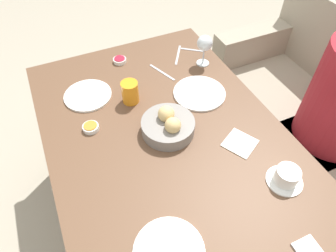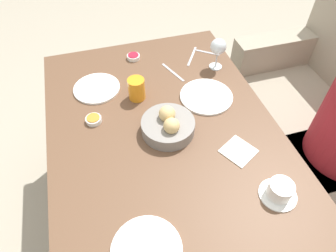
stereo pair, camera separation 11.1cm
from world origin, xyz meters
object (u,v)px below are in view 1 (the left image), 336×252
(plate_near_right, at_px, (169,252))
(juice_glass, at_px, (130,92))
(bread_basket, at_px, (168,125))
(knife_silver, at_px, (162,72))
(napkin, at_px, (240,143))
(plate_near_left, at_px, (88,95))
(plate_far_center, at_px, (199,93))
(jam_bowl_honey, at_px, (91,127))
(seated_person, at_px, (333,127))
(fork_silver, at_px, (178,55))
(spoon_coffee, at_px, (193,50))
(coffee_cup, at_px, (286,177))
(wine_glass, at_px, (205,44))
(jam_bowl_berry, at_px, (120,60))

(plate_near_right, height_order, juice_glass, juice_glass)
(bread_basket, bearing_deg, juice_glass, -161.71)
(knife_silver, height_order, napkin, napkin)
(plate_near_left, bearing_deg, plate_far_center, 67.38)
(bread_basket, distance_m, jam_bowl_honey, 0.32)
(seated_person, bearing_deg, knife_silver, -124.36)
(plate_near_right, bearing_deg, fork_silver, 152.85)
(seated_person, distance_m, spoon_coffee, 0.83)
(fork_silver, bearing_deg, plate_near_left, -76.99)
(juice_glass, xyz_separation_m, fork_silver, (-0.23, 0.34, -0.05))
(juice_glass, xyz_separation_m, napkin, (0.41, 0.31, -0.05))
(plate_near_right, bearing_deg, jam_bowl_honey, -171.46)
(bread_basket, relative_size, coffee_cup, 1.67)
(plate_near_left, xyz_separation_m, knife_silver, (-0.02, 0.37, -0.00))
(plate_near_left, distance_m, napkin, 0.70)
(bread_basket, height_order, spoon_coffee, bread_basket)
(juice_glass, distance_m, spoon_coffee, 0.49)
(jam_bowl_honey, height_order, knife_silver, jam_bowl_honey)
(plate_near_right, distance_m, fork_silver, 1.00)
(spoon_coffee, bearing_deg, jam_bowl_honey, -62.81)
(seated_person, relative_size, plate_near_right, 5.55)
(spoon_coffee, height_order, napkin, napkin)
(bread_basket, height_order, juice_glass, bread_basket)
(bread_basket, xyz_separation_m, wine_glass, (-0.34, 0.35, 0.08))
(jam_bowl_berry, height_order, knife_silver, jam_bowl_berry)
(seated_person, height_order, spoon_coffee, seated_person)
(plate_near_right, distance_m, knife_silver, 0.86)
(seated_person, height_order, plate_near_left, seated_person)
(knife_silver, relative_size, napkin, 1.06)
(plate_near_right, bearing_deg, jam_bowl_berry, 170.36)
(plate_near_left, height_order, coffee_cup, coffee_cup)
(plate_far_center, xyz_separation_m, wine_glass, (-0.19, 0.12, 0.11))
(jam_bowl_honey, relative_size, knife_silver, 0.41)
(plate_near_left, bearing_deg, juice_glass, 57.19)
(seated_person, height_order, fork_silver, seated_person)
(seated_person, relative_size, knife_silver, 7.41)
(plate_far_center, bearing_deg, fork_silver, 172.39)
(napkin, bearing_deg, spoon_coffee, 169.02)
(seated_person, relative_size, coffee_cup, 9.37)
(plate_near_right, bearing_deg, juice_glass, 169.91)
(bread_basket, height_order, jam_bowl_honey, bread_basket)
(knife_silver, bearing_deg, seated_person, 55.64)
(plate_near_right, relative_size, fork_silver, 1.46)
(plate_far_center, xyz_separation_m, napkin, (0.32, 0.01, -0.00))
(bread_basket, xyz_separation_m, plate_near_left, (-0.34, -0.24, -0.03))
(knife_silver, bearing_deg, coffee_cup, 11.27)
(wine_glass, bearing_deg, spoon_coffee, 176.60)
(jam_bowl_berry, xyz_separation_m, jam_bowl_honey, (0.39, -0.25, 0.00))
(seated_person, height_order, bread_basket, seated_person)
(seated_person, distance_m, plate_near_left, 1.23)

